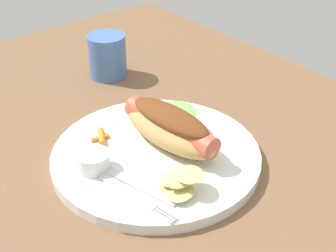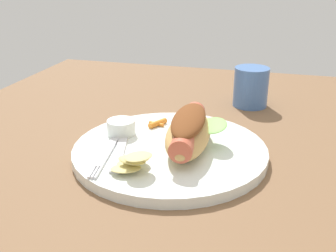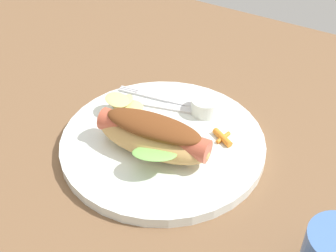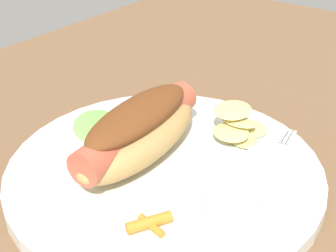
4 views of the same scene
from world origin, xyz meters
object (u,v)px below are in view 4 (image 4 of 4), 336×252
at_px(plate, 165,171).
at_px(chips_pile, 238,125).
at_px(sauce_ramekin, 235,204).
at_px(fork, 268,169).
at_px(carrot_garnish, 150,223).
at_px(hot_dog, 138,130).
at_px(knife, 245,171).

distance_m(plate, chips_pile, 0.09).
distance_m(sauce_ramekin, fork, 0.07).
xyz_separation_m(plate, carrot_garnish, (0.08, 0.04, 0.01)).
relative_size(plate, hot_dog, 1.74).
bearing_deg(knife, fork, -61.33).
xyz_separation_m(fork, chips_pile, (-0.04, -0.05, 0.01)).
distance_m(knife, carrot_garnish, 0.11).
distance_m(sauce_ramekin, chips_pile, 0.13).
xyz_separation_m(hot_dog, chips_pile, (-0.09, 0.06, -0.02)).
height_order(hot_dog, sauce_ramekin, hot_dog).
relative_size(plate, sauce_ramekin, 6.48).
distance_m(plate, knife, 0.08).
height_order(plate, sauce_ramekin, sauce_ramekin).
xyz_separation_m(plate, hot_dog, (0.00, -0.03, 0.04)).
relative_size(sauce_ramekin, fork, 0.31).
relative_size(plate, fork, 2.00).
bearing_deg(plate, chips_pile, 161.51).
bearing_deg(chips_pile, carrot_garnish, 4.90).
relative_size(sauce_ramekin, knife, 0.34).
height_order(chips_pile, carrot_garnish, chips_pile).
xyz_separation_m(knife, carrot_garnish, (0.11, -0.02, 0.00)).
xyz_separation_m(knife, chips_pile, (-0.05, -0.04, 0.01)).
xyz_separation_m(sauce_ramekin, fork, (-0.07, -0.01, -0.01)).
relative_size(fork, carrot_garnish, 4.02).
distance_m(hot_dog, carrot_garnish, 0.11).
height_order(plate, carrot_garnish, carrot_garnish).
distance_m(hot_dog, fork, 0.13).
distance_m(fork, knife, 0.02).
bearing_deg(chips_pile, sauce_ramekin, 28.59).
relative_size(hot_dog, fork, 1.15).
bearing_deg(chips_pile, knife, 36.25).
bearing_deg(hot_dog, fork, -69.78).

